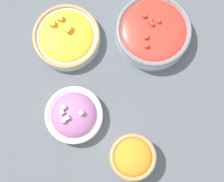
# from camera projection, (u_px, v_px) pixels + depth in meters

# --- Properties ---
(ground_plane) EXTENTS (3.00, 3.00, 0.00)m
(ground_plane) POSITION_uv_depth(u_px,v_px,m) (112.00, 93.00, 0.84)
(ground_plane) COLOR #4C5156
(bowl_red_onion) EXTENTS (0.15, 0.15, 0.07)m
(bowl_red_onion) POSITION_uv_depth(u_px,v_px,m) (74.00, 115.00, 0.80)
(bowl_red_onion) COLOR silver
(bowl_red_onion) RESTS_ON ground_plane
(bowl_cherry_tomatoes) EXTENTS (0.20, 0.20, 0.07)m
(bowl_cherry_tomatoes) POSITION_uv_depth(u_px,v_px,m) (153.00, 32.00, 0.84)
(bowl_cherry_tomatoes) COLOR #B2C1CC
(bowl_cherry_tomatoes) RESTS_ON ground_plane
(bowl_squash) EXTENTS (0.18, 0.18, 0.06)m
(bowl_squash) POSITION_uv_depth(u_px,v_px,m) (66.00, 37.00, 0.84)
(bowl_squash) COLOR #B2C1CC
(bowl_squash) RESTS_ON ground_plane
(bowl_carrots) EXTENTS (0.12, 0.12, 0.07)m
(bowl_carrots) POSITION_uv_depth(u_px,v_px,m) (132.00, 157.00, 0.77)
(bowl_carrots) COLOR silver
(bowl_carrots) RESTS_ON ground_plane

